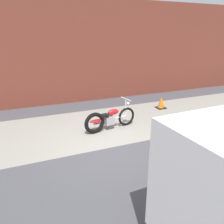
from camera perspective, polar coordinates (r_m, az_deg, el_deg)
ground_plane at (r=6.64m, az=0.58°, el=-8.98°), size 80.00×80.00×0.00m
sidewalk_slab at (r=8.12m, az=-4.28°, el=-3.52°), size 36.00×3.50×0.01m
brick_building_wall at (r=10.85m, az=-10.58°, el=14.87°), size 36.00×0.50×4.73m
motorcycle_red at (r=7.60m, az=-1.24°, el=-1.89°), size 2.00×0.62×1.03m
traffic_cone at (r=10.18m, az=12.51°, el=2.31°), size 0.40×0.40×0.55m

